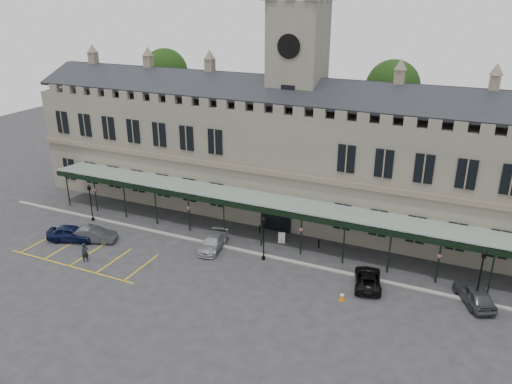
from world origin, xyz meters
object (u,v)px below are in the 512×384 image
at_px(lamp_post_left, 90,199).
at_px(traffic_cone, 342,296).
at_px(car_van, 368,279).
at_px(lamp_post_mid, 264,234).
at_px(station_building, 295,157).
at_px(clock_tower, 297,94).
at_px(car_taxi, 213,243).
at_px(car_right_a, 474,294).
at_px(sign_board, 282,238).
at_px(person_a, 85,253).
at_px(car_left_b, 93,234).
at_px(car_left_a, 71,233).
at_px(lamp_post_right, 481,273).

relative_size(lamp_post_left, traffic_cone, 5.62).
bearing_deg(car_van, lamp_post_mid, -16.33).
bearing_deg(lamp_post_mid, station_building, 96.56).
distance_m(clock_tower, traffic_cone, 21.57).
height_order(car_taxi, car_right_a, car_right_a).
bearing_deg(sign_board, person_a, -163.38).
bearing_deg(car_van, person_a, 1.53).
height_order(lamp_post_left, traffic_cone, lamp_post_left).
bearing_deg(car_taxi, car_left_b, -171.53).
bearing_deg(clock_tower, traffic_cone, -56.81).
xyz_separation_m(clock_tower, car_left_a, (-17.33, -15.47, -12.32)).
xyz_separation_m(sign_board, car_right_a, (17.43, -3.23, 0.21)).
bearing_deg(person_a, car_left_a, 85.52).
bearing_deg(person_a, lamp_post_right, -49.42).
bearing_deg(car_taxi, car_right_a, -6.85).
bearing_deg(car_right_a, traffic_cone, -5.46).
bearing_deg(car_left_a, sign_board, -84.66).
bearing_deg(car_left_a, lamp_post_left, 0.02).
bearing_deg(traffic_cone, car_right_a, 22.29).
distance_m(clock_tower, car_van, 20.20).
relative_size(station_building, clock_tower, 2.42).
bearing_deg(car_taxi, sign_board, 26.54).
height_order(lamp_post_right, car_van, lamp_post_right).
height_order(car_left_b, car_van, car_left_b).
relative_size(car_left_b, person_a, 2.49).
distance_m(station_building, lamp_post_right, 22.37).
bearing_deg(lamp_post_right, person_a, -167.84).
distance_m(clock_tower, lamp_post_mid, 15.39).
height_order(clock_tower, car_van, clock_tower).
bearing_deg(car_left_b, lamp_post_mid, -96.66).
height_order(car_left_b, car_taxi, car_left_b).
xyz_separation_m(clock_tower, traffic_cone, (9.53, -14.56, -12.75)).
height_order(car_left_b, person_a, person_a).
xyz_separation_m(car_left_a, car_van, (28.21, 3.91, -0.16)).
xyz_separation_m(lamp_post_mid, car_left_b, (-16.57, -3.58, -1.82)).
relative_size(lamp_post_left, car_right_a, 0.91).
distance_m(car_van, person_a, 24.96).
xyz_separation_m(traffic_cone, car_left_b, (-24.83, -0.15, 0.38)).
distance_m(traffic_cone, car_taxi, 13.83).
bearing_deg(car_right_a, station_building, -56.89).
relative_size(traffic_cone, sign_board, 0.64).
xyz_separation_m(lamp_post_mid, car_taxi, (-5.17, -0.14, -1.90)).
xyz_separation_m(lamp_post_right, car_right_a, (-0.11, 0.50, -2.22)).
height_order(clock_tower, car_right_a, clock_tower).
relative_size(traffic_cone, car_van, 0.16).
bearing_deg(car_left_a, lamp_post_right, -100.93).
xyz_separation_m(lamp_post_left, car_left_b, (3.49, -3.83, -1.69)).
xyz_separation_m(car_taxi, car_right_a, (22.90, 0.59, 0.12)).
relative_size(clock_tower, car_left_a, 5.32).
height_order(lamp_post_mid, person_a, lamp_post_mid).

